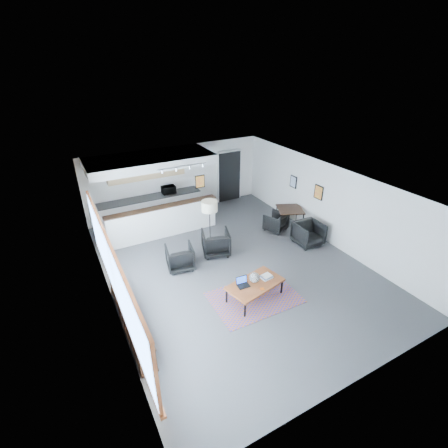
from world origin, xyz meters
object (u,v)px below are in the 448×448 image
dining_chair_far (276,222)px  floor_lamp (209,208)px  laptop (242,283)px  armchair_left (180,256)px  coffee_table (255,284)px  ceramic_pot (255,278)px  book_stack (266,276)px  armchair_right (216,241)px  dining_table (290,210)px  microwave (169,189)px  dining_chair_near (308,234)px

dining_chair_far → floor_lamp: bearing=-21.9°
laptop → armchair_left: bearing=116.6°
coffee_table → ceramic_pot: ceramic_pot is taller
book_stack → laptop: bearing=175.9°
book_stack → armchair_right: (-0.28, 2.34, -0.09)m
laptop → dining_table: 4.41m
dining_table → dining_chair_far: dining_table is taller
coffee_table → armchair_left: (-1.19, 2.18, -0.05)m
book_stack → microwave: microwave is taller
laptop → floor_lamp: bearing=86.2°
microwave → armchair_left: bearing=-105.4°
book_stack → dining_chair_near: 3.01m
ceramic_pot → dining_chair_near: ceramic_pot is taller
ceramic_pot → dining_table: ceramic_pot is taller
armchair_left → dining_chair_near: bearing=-179.1°
coffee_table → microwave: microwave is taller
laptop → ceramic_pot: bearing=-3.1°
floor_lamp → armchair_left: bearing=-159.1°
dining_chair_far → laptop: bearing=17.5°
armchair_right → dining_chair_near: size_ratio=1.17×
armchair_right → dining_table: bearing=-156.6°
laptop → dining_chair_far: (2.99, 2.65, -0.23)m
ceramic_pot → book_stack: ceramic_pot is taller
ceramic_pot → dining_chair_far: 3.79m
laptop → dining_table: size_ratio=0.28×
ceramic_pot → armchair_right: size_ratio=0.31×
book_stack → dining_table: 3.90m
dining_chair_far → microwave: 4.20m
armchair_right → microwave: bearing=-66.5°
armchair_left → floor_lamp: size_ratio=0.46×
laptop → dining_chair_far: bearing=45.4°
book_stack → armchair_left: armchair_left is taller
ceramic_pot → dining_chair_far: size_ratio=0.43×
book_stack → ceramic_pot: bearing=178.4°
coffee_table → dining_chair_near: bearing=13.0°
ceramic_pot → microwave: 5.64m
book_stack → armchair_left: 2.65m
floor_lamp → dining_chair_far: 2.90m
coffee_table → laptop: laptop is taller
floor_lamp → dining_table: (3.21, 0.05, -0.82)m
armchair_left → armchair_right: armchair_right is taller
armchair_left → dining_chair_near: (4.23, -0.74, -0.03)m
armchair_right → dining_chair_far: armchair_right is taller
dining_chair_far → microwave: (-2.91, 2.92, 0.80)m
dining_table → book_stack: bearing=-137.2°
book_stack → armchair_left: size_ratio=0.42×
dining_chair_far → armchair_right: bearing=-16.2°
armchair_right → dining_table: (3.14, 0.31, 0.25)m
laptop → book_stack: laptop is taller
dining_table → dining_chair_far: size_ratio=1.89×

